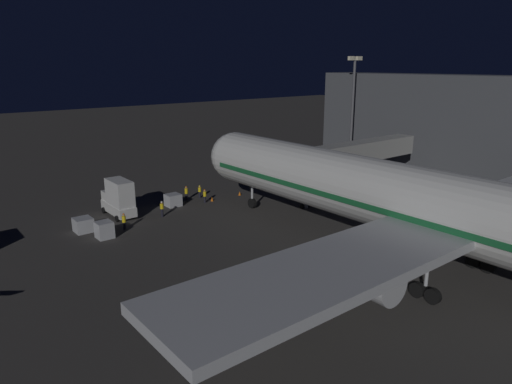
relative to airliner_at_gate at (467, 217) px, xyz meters
name	(u,v)px	position (x,y,z in m)	size (l,w,h in m)	color
ground_plane	(373,254)	(0.00, -8.30, -5.73)	(320.00, 320.00, 0.00)	#383533
airliner_at_gate	(467,217)	(0.00, 0.00, 0.00)	(50.95, 66.97, 18.56)	silver
jet_bridge	(346,154)	(-12.06, -22.37, 0.10)	(22.52, 3.40, 7.37)	#9E9E99
apron_floodlight_mast	(353,106)	(-25.50, -32.94, 4.73)	(2.90, 0.50, 18.04)	#59595E
catering_truck	(119,198)	(13.83, -33.53, -3.60)	(2.36, 5.64, 4.35)	silver
baggage_container_near_belt	(173,200)	(7.10, -33.16, -4.98)	(1.74, 1.61, 1.50)	#B7BABF
baggage_container_mid_row	(104,230)	(17.83, -27.82, -4.89)	(1.55, 1.61, 1.68)	#B7BABF
baggage_container_far_row	(83,225)	(18.88, -30.95, -5.00)	(1.75, 1.85, 1.47)	#B7BABF
ground_crew_near_nose_gear	(205,195)	(3.27, -31.94, -4.79)	(0.40, 0.40, 1.72)	black
ground_crew_by_belt_loader	(200,191)	(2.59, -34.22, -4.81)	(0.40, 0.40, 1.68)	black
ground_crew_marshaller_fwd	(162,208)	(10.13, -30.24, -4.71)	(0.40, 0.40, 1.84)	black
ground_crew_under_port_wing	(186,192)	(4.49, -34.40, -4.73)	(0.40, 0.40, 1.83)	black
ground_crew_by_tug	(124,221)	(15.30, -28.84, -4.75)	(0.40, 0.40, 1.80)	black
traffic_cone_nose_port	(240,193)	(-2.20, -31.93, -5.46)	(0.36, 0.36, 0.55)	orange
traffic_cone_nose_starboard	(212,199)	(2.20, -31.93, -5.46)	(0.36, 0.36, 0.55)	orange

